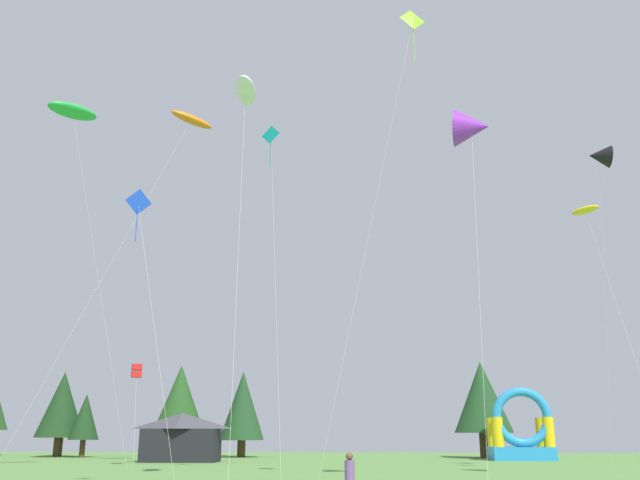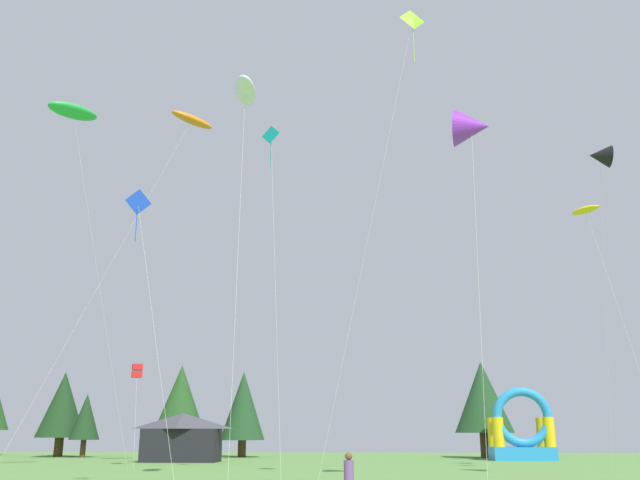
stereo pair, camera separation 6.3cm
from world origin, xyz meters
TOP-DOWN VIEW (x-y plane):
  - kite_white_parafoil at (-3.59, 3.21)m, footprint 1.79×7.40m
  - kite_black_delta at (18.39, 14.70)m, footprint 1.59×5.93m
  - kite_blue_diamond at (-7.81, 0.14)m, footprint 3.16×1.07m
  - kite_orange_parafoil at (-10.76, 19.20)m, footprint 10.84×8.25m
  - kite_teal_diamond at (-3.22, 10.81)m, footprint 1.80×3.49m
  - kite_red_box at (-14.72, 22.21)m, footprint 1.57×2.98m
  - kite_yellow_parafoil at (16.67, 13.52)m, footprint 3.34×3.22m
  - kite_green_parafoil at (-17.00, 12.00)m, footprint 5.67×6.46m
  - kite_purple_delta at (8.23, 4.26)m, footprint 2.34×6.39m
  - kite_lime_diamond at (5.24, 2.63)m, footprint 5.75×2.71m
  - person_far_side at (1.90, -6.46)m, footprint 0.32×0.32m
  - inflatable_blue_arch at (16.30, 35.47)m, footprint 5.42×3.53m
  - festival_tent at (-13.17, 30.33)m, footprint 6.26×3.22m
  - tree_row_1 at (-29.04, 42.09)m, footprint 4.94×4.94m
  - tree_row_2 at (-25.92, 40.75)m, footprint 3.00×3.00m
  - tree_row_3 at (-16.11, 40.20)m, footprint 5.60×5.60m
  - tree_row_4 at (-10.11, 42.20)m, footprint 4.51×4.51m
  - tree_row_5 at (13.96, 41.12)m, footprint 5.70×5.70m

SIDE VIEW (x-z plane):
  - person_far_side at x=1.90m, z-range 0.17..1.98m
  - festival_tent at x=-13.17m, z-range 0.00..3.99m
  - inflatable_blue_arch at x=16.30m, z-range -0.98..5.34m
  - tree_row_2 at x=-25.92m, z-range 0.81..7.00m
  - tree_row_4 at x=-10.11m, z-range 0.79..9.25m
  - tree_row_1 at x=-29.04m, z-range 0.91..9.43m
  - tree_row_3 at x=-16.11m, z-range 0.78..9.74m
  - tree_row_5 at x=13.96m, z-range 1.13..10.34m
  - kite_red_box at x=-14.72m, z-range 3.18..10.55m
  - kite_blue_diamond at x=-7.81m, z-range 5.90..18.86m
  - kite_yellow_parafoil at x=16.67m, z-range 7.85..24.22m
  - kite_purple_delta at x=8.23m, z-range 8.35..27.18m
  - kite_white_parafoil at x=-3.59m, z-range 9.59..29.83m
  - kite_black_delta at x=18.39m, z-range 9.70..30.76m
  - kite_teal_diamond at x=-3.22m, z-range 9.77..30.78m
  - kite_lime_diamond at x=5.24m, z-range 11.12..34.93m
  - kite_green_parafoil at x=-17.00m, z-range 11.33..35.33m
  - kite_orange_parafoil at x=-10.76m, z-range 12.58..39.34m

